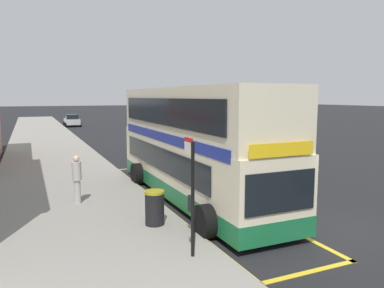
# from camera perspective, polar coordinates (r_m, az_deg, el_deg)

# --- Properties ---
(ground_plane) EXTENTS (260.00, 260.00, 0.00)m
(ground_plane) POSITION_cam_1_polar(r_m,az_deg,el_deg) (41.29, -12.16, 1.52)
(ground_plane) COLOR black
(pavement_near) EXTENTS (6.00, 76.00, 0.14)m
(pavement_near) POSITION_cam_1_polar(r_m,az_deg,el_deg) (40.45, -21.91, 1.14)
(pavement_near) COLOR gray
(pavement_near) RESTS_ON ground
(double_decker_bus) EXTENTS (3.22, 11.37, 4.40)m
(double_decker_bus) POSITION_cam_1_polar(r_m,az_deg,el_deg) (14.67, 0.02, -0.51)
(double_decker_bus) COLOR beige
(double_decker_bus) RESTS_ON ground
(bus_bay_markings) EXTENTS (2.91, 14.01, 0.01)m
(bus_bay_markings) POSITION_cam_1_polar(r_m,az_deg,el_deg) (15.05, -0.29, -8.32)
(bus_bay_markings) COLOR yellow
(bus_bay_markings) RESTS_ON ground
(bus_stop_sign) EXTENTS (0.09, 0.51, 2.93)m
(bus_stop_sign) POSITION_cam_1_polar(r_m,az_deg,el_deg) (9.08, -0.08, -6.91)
(bus_stop_sign) COLOR black
(bus_stop_sign) RESTS_ON pavement_near
(parked_car_silver_far) EXTENTS (2.09, 4.20, 1.62)m
(parked_car_silver_far) POSITION_cam_1_polar(r_m,az_deg,el_deg) (53.30, -18.03, 3.47)
(parked_car_silver_far) COLOR #B2B5BA
(parked_car_silver_far) RESTS_ON ground
(pedestrian_waiting_near_sign) EXTENTS (0.34, 0.34, 1.79)m
(pedestrian_waiting_near_sign) POSITION_cam_1_polar(r_m,az_deg,el_deg) (14.28, -17.33, -4.90)
(pedestrian_waiting_near_sign) COLOR #B7B2AD
(pedestrian_waiting_near_sign) RESTS_ON pavement_near
(litter_bin) EXTENTS (0.62, 0.62, 1.06)m
(litter_bin) POSITION_cam_1_polar(r_m,az_deg,el_deg) (11.59, -5.79, -9.72)
(litter_bin) COLOR black
(litter_bin) RESTS_ON pavement_near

